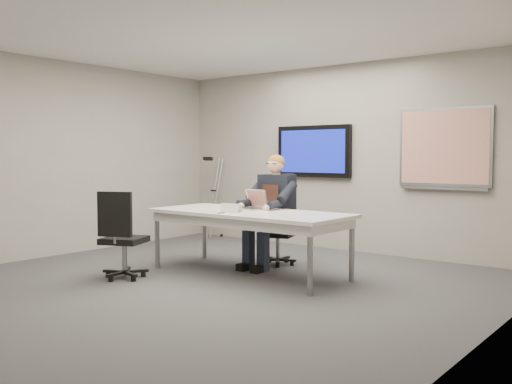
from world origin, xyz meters
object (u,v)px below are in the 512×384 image
Objects in this scene: office_chair_far at (279,242)px; office_chair_near at (123,252)px; seated_person at (268,222)px; laptop at (252,204)px; conference_table at (249,218)px.

office_chair_near is (-0.88, -1.87, 0.03)m from office_chair_far.
seated_person is (0.01, -0.25, 0.29)m from office_chair_far.
seated_person reaches higher than office_chair_near.
office_chair_far is at bearing 87.56° from seated_person.
seated_person is 0.35m from laptop.
office_chair_far is 0.38m from seated_person.
office_chair_near is 1.87m from seated_person.
conference_table is 2.67× the size of office_chair_far.
office_chair_near is (-0.98, -1.12, -0.36)m from conference_table.
conference_table is 1.72× the size of seated_person.
seated_person reaches higher than laptop.
office_chair_far is 0.91× the size of office_chair_near.
conference_table is 2.42× the size of office_chair_near.
office_chair_near is 0.71× the size of seated_person.
conference_table is at bearing -154.60° from office_chair_near.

